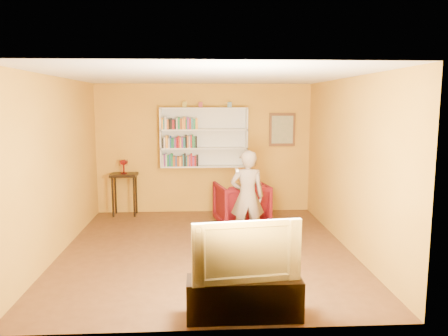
{
  "coord_description": "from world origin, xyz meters",
  "views": [
    {
      "loc": [
        -0.09,
        -6.67,
        2.29
      ],
      "look_at": [
        0.32,
        0.75,
        1.19
      ],
      "focal_mm": 35.0,
      "sensor_mm": 36.0,
      "label": 1
    }
  ],
  "objects_px": {
    "armchair": "(241,204)",
    "television": "(245,249)",
    "person": "(247,197)",
    "ruby_lustre": "(124,164)",
    "bookshelf": "(204,138)",
    "console_table": "(124,181)",
    "tv_cabinet": "(244,298)"
  },
  "relations": [
    {
      "from": "bookshelf",
      "to": "ruby_lustre",
      "type": "xyz_separation_m",
      "value": [
        -1.65,
        -0.16,
        -0.51
      ]
    },
    {
      "from": "ruby_lustre",
      "to": "bookshelf",
      "type": "bearing_deg",
      "value": 5.54
    },
    {
      "from": "tv_cabinet",
      "to": "television",
      "type": "xyz_separation_m",
      "value": [
        0.0,
        0.0,
        0.55
      ]
    },
    {
      "from": "person",
      "to": "tv_cabinet",
      "type": "bearing_deg",
      "value": 82.77
    },
    {
      "from": "armchair",
      "to": "ruby_lustre",
      "type": "bearing_deg",
      "value": -34.33
    },
    {
      "from": "bookshelf",
      "to": "television",
      "type": "bearing_deg",
      "value": -85.41
    },
    {
      "from": "bookshelf",
      "to": "armchair",
      "type": "height_order",
      "value": "bookshelf"
    },
    {
      "from": "tv_cabinet",
      "to": "armchair",
      "type": "bearing_deg",
      "value": 85.06
    },
    {
      "from": "console_table",
      "to": "ruby_lustre",
      "type": "bearing_deg",
      "value": -63.43
    },
    {
      "from": "ruby_lustre",
      "to": "armchair",
      "type": "height_order",
      "value": "ruby_lustre"
    },
    {
      "from": "armchair",
      "to": "person",
      "type": "xyz_separation_m",
      "value": [
        0.01,
        -0.95,
        0.35
      ]
    },
    {
      "from": "console_table",
      "to": "person",
      "type": "bearing_deg",
      "value": -39.26
    },
    {
      "from": "armchair",
      "to": "television",
      "type": "relative_size",
      "value": 0.8
    },
    {
      "from": "console_table",
      "to": "television",
      "type": "xyz_separation_m",
      "value": [
        2.02,
        -4.5,
        0.05
      ]
    },
    {
      "from": "ruby_lustre",
      "to": "tv_cabinet",
      "type": "bearing_deg",
      "value": -65.83
    },
    {
      "from": "person",
      "to": "tv_cabinet",
      "type": "height_order",
      "value": "person"
    },
    {
      "from": "bookshelf",
      "to": "console_table",
      "type": "bearing_deg",
      "value": -174.46
    },
    {
      "from": "bookshelf",
      "to": "armchair",
      "type": "bearing_deg",
      "value": -58.51
    },
    {
      "from": "console_table",
      "to": "tv_cabinet",
      "type": "height_order",
      "value": "console_table"
    },
    {
      "from": "ruby_lustre",
      "to": "person",
      "type": "relative_size",
      "value": 0.19
    },
    {
      "from": "television",
      "to": "person",
      "type": "bearing_deg",
      "value": 75.77
    },
    {
      "from": "person",
      "to": "television",
      "type": "distance_m",
      "value": 2.61
    },
    {
      "from": "bookshelf",
      "to": "console_table",
      "type": "distance_m",
      "value": 1.87
    },
    {
      "from": "bookshelf",
      "to": "person",
      "type": "xyz_separation_m",
      "value": [
        0.69,
        -2.06,
        -0.82
      ]
    },
    {
      "from": "person",
      "to": "ruby_lustre",
      "type": "bearing_deg",
      "value": -39.64
    },
    {
      "from": "ruby_lustre",
      "to": "armchair",
      "type": "bearing_deg",
      "value": -22.24
    },
    {
      "from": "ruby_lustre",
      "to": "armchair",
      "type": "distance_m",
      "value": 2.6
    },
    {
      "from": "bookshelf",
      "to": "ruby_lustre",
      "type": "distance_m",
      "value": 1.73
    },
    {
      "from": "ruby_lustre",
      "to": "console_table",
      "type": "bearing_deg",
      "value": 116.57
    },
    {
      "from": "armchair",
      "to": "person",
      "type": "height_order",
      "value": "person"
    },
    {
      "from": "person",
      "to": "television",
      "type": "height_order",
      "value": "person"
    },
    {
      "from": "tv_cabinet",
      "to": "television",
      "type": "relative_size",
      "value": 1.07
    }
  ]
}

